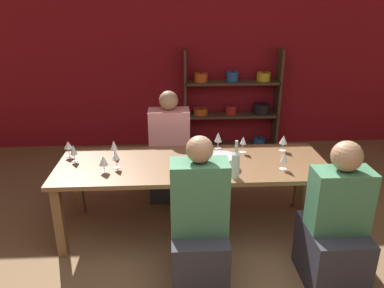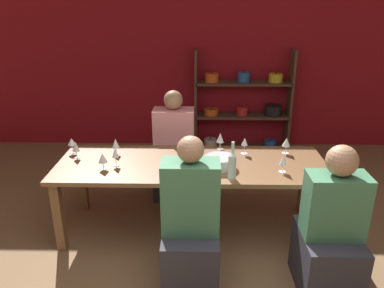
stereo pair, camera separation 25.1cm
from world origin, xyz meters
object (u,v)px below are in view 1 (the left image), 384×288
at_px(mixing_bowl, 221,160).
at_px(wine_glass_red_e, 103,161).
at_px(wine_glass_red_d, 116,156).
at_px(wine_glass_white_b, 243,141).
at_px(person_far_a, 170,158).
at_px(person_near_b, 334,233).
at_px(wine_glass_white_a, 196,150).
at_px(wine_glass_empty_a, 284,157).
at_px(shelf_unit, 232,107).
at_px(wine_glass_empty_b, 283,140).
at_px(wine_glass_white_c, 68,145).
at_px(wine_glass_red_c, 74,150).
at_px(wine_glass_red_a, 218,138).
at_px(dining_table, 193,170).
at_px(person_near_a, 199,234).
at_px(wine_bottle_green, 236,164).
at_px(wine_glass_red_b, 114,146).

height_order(mixing_bowl, wine_glass_red_e, wine_glass_red_e).
distance_m(wine_glass_red_d, wine_glass_white_b, 1.26).
xyz_separation_m(mixing_bowl, wine_glass_red_e, (-1.06, -0.07, 0.05)).
bearing_deg(person_far_a, person_near_b, 129.33).
bearing_deg(wine_glass_white_a, wine_glass_red_e, -168.46).
xyz_separation_m(mixing_bowl, wine_glass_empty_a, (0.56, -0.10, 0.06)).
relative_size(shelf_unit, wine_glass_empty_a, 8.72).
bearing_deg(person_far_a, wine_glass_empty_b, 155.43).
relative_size(wine_glass_white_a, wine_glass_white_c, 1.16).
xyz_separation_m(wine_glass_white_a, wine_glass_white_c, (-1.23, 0.21, -0.01)).
height_order(wine_glass_white_a, wine_glass_red_c, wine_glass_white_a).
bearing_deg(wine_glass_red_a, person_near_b, -55.68).
xyz_separation_m(wine_glass_empty_a, wine_glass_white_a, (-0.79, 0.20, 0.01)).
xyz_separation_m(wine_glass_empty_a, person_far_a, (-1.04, 0.97, -0.40)).
relative_size(wine_glass_white_b, wine_glass_red_e, 1.10).
bearing_deg(wine_glass_empty_a, dining_table, 166.95).
relative_size(person_near_a, person_near_b, 1.04).
relative_size(wine_glass_red_a, person_near_a, 0.14).
bearing_deg(wine_glass_white_b, wine_glass_empty_a, -54.60).
distance_m(shelf_unit, wine_bottle_green, 2.60).
bearing_deg(mixing_bowl, person_near_b, -41.15).
bearing_deg(wine_glass_white_a, wine_glass_white_c, 170.49).
bearing_deg(person_near_b, wine_glass_empty_a, 112.88).
bearing_deg(wine_glass_red_c, person_near_a, -37.49).
xyz_separation_m(wine_glass_red_a, wine_glass_white_a, (-0.25, -0.34, 0.01)).
bearing_deg(person_far_a, mixing_bowl, 118.87).
height_order(wine_glass_red_d, person_far_a, person_far_a).
height_order(wine_glass_empty_a, wine_glass_white_a, wine_glass_white_a).
bearing_deg(wine_glass_red_d, dining_table, 6.46).
distance_m(wine_glass_empty_b, person_near_a, 1.43).
bearing_deg(wine_glass_red_a, person_near_a, -103.83).
distance_m(dining_table, person_near_a, 0.80).
bearing_deg(wine_glass_white_c, person_near_a, -39.33).
xyz_separation_m(shelf_unit, wine_glass_red_c, (-1.85, -2.13, 0.19)).
relative_size(mixing_bowl, wine_glass_red_e, 1.86).
xyz_separation_m(wine_glass_red_b, wine_glass_red_c, (-0.36, -0.10, -0.00)).
relative_size(wine_glass_red_b, wine_glass_empty_a, 0.96).
bearing_deg(wine_glass_white_c, wine_glass_white_b, 0.32).
bearing_deg(wine_glass_red_b, wine_glass_red_c, -164.69).
bearing_deg(wine_glass_red_b, person_near_b, -28.56).
relative_size(person_far_a, person_near_b, 1.02).
height_order(mixing_bowl, person_far_a, person_far_a).
distance_m(wine_glass_red_b, person_near_b, 2.12).
xyz_separation_m(mixing_bowl, wine_glass_white_a, (-0.23, 0.10, 0.07)).
bearing_deg(wine_glass_empty_b, wine_glass_red_d, -168.68).
bearing_deg(wine_glass_red_a, wine_glass_white_a, -126.64).
bearing_deg(wine_glass_white_b, wine_glass_white_a, -156.19).
xyz_separation_m(wine_glass_empty_b, person_near_b, (0.14, -1.05, -0.40)).
height_order(wine_glass_red_a, wine_glass_empty_a, wine_glass_red_a).
bearing_deg(shelf_unit, person_near_a, -103.51).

